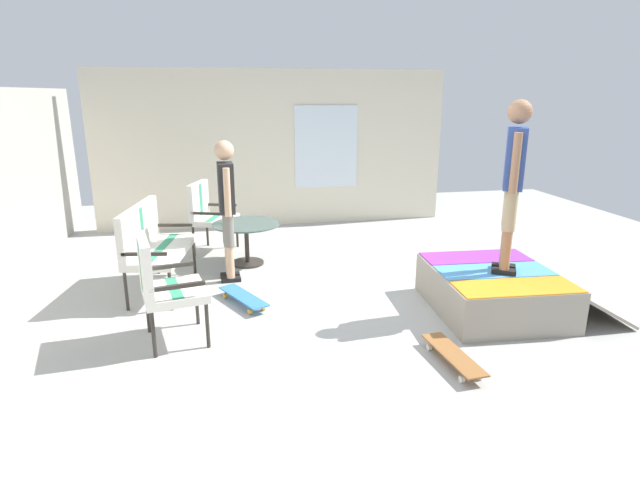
% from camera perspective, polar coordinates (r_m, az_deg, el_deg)
% --- Properties ---
extents(ground_plane, '(12.00, 12.00, 0.10)m').
position_cam_1_polar(ground_plane, '(5.76, 4.04, -7.50)').
color(ground_plane, '#A8A8A3').
extents(house_facade, '(0.23, 6.00, 2.64)m').
position_cam_1_polar(house_facade, '(8.99, -5.09, 10.06)').
color(house_facade, beige).
rests_on(house_facade, ground_plane).
extents(skate_ramp, '(1.51, 1.90, 0.45)m').
position_cam_1_polar(skate_ramp, '(5.80, 18.91, -5.29)').
color(skate_ramp, gray).
rests_on(skate_ramp, ground_plane).
extents(patio_bench, '(1.32, 0.75, 1.02)m').
position_cam_1_polar(patio_bench, '(6.22, -18.32, -0.02)').
color(patio_bench, '#2D2823').
rests_on(patio_bench, ground_plane).
extents(patio_chair_near_house, '(0.77, 0.72, 1.02)m').
position_cam_1_polar(patio_chair_near_house, '(7.59, -12.46, 3.22)').
color(patio_chair_near_house, '#2D2823').
rests_on(patio_chair_near_house, ground_plane).
extents(patio_chair_by_wall, '(0.72, 0.67, 1.02)m').
position_cam_1_polar(patio_chair_by_wall, '(4.88, -17.32, -4.30)').
color(patio_chair_by_wall, '#2D2823').
rests_on(patio_chair_by_wall, ground_plane).
extents(patio_table, '(0.90, 0.90, 0.57)m').
position_cam_1_polar(patio_table, '(6.96, -8.18, 0.52)').
color(patio_table, '#2D2823').
rests_on(patio_table, ground_plane).
extents(person_watching, '(0.48, 0.25, 1.72)m').
position_cam_1_polar(person_watching, '(6.27, -10.35, 4.35)').
color(person_watching, black).
rests_on(person_watching, ground_plane).
extents(person_skater, '(0.43, 0.35, 1.74)m').
position_cam_1_polar(person_skater, '(5.47, 20.73, 6.88)').
color(person_skater, black).
rests_on(person_skater, skate_ramp).
extents(skateboard_by_bench, '(0.80, 0.54, 0.10)m').
position_cam_1_polar(skateboard_by_bench, '(5.74, -8.52, -6.28)').
color(skateboard_by_bench, '#3372B2').
rests_on(skateboard_by_bench, ground_plane).
extents(skateboard_spare, '(0.81, 0.27, 0.10)m').
position_cam_1_polar(skateboard_spare, '(4.65, 14.61, -12.29)').
color(skateboard_spare, brown).
rests_on(skateboard_spare, ground_plane).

